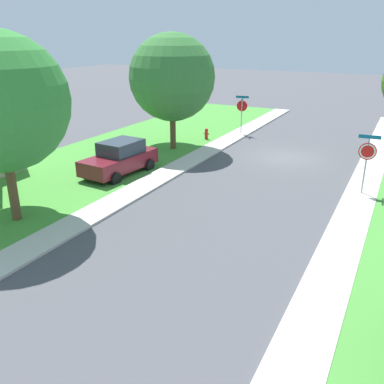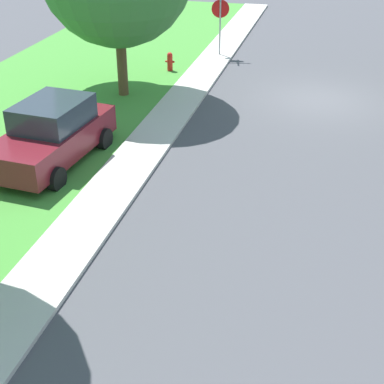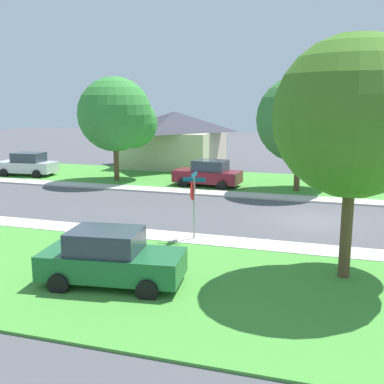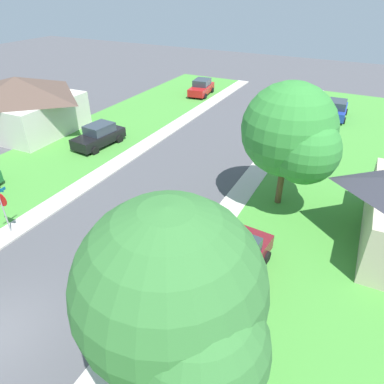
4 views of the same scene
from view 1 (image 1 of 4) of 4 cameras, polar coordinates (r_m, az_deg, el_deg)
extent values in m
plane|color=#4C4C51|center=(25.59, 12.61, 4.57)|extent=(120.00, 120.00, 0.00)
cube|color=beige|center=(17.41, -13.60, -3.08)|extent=(1.40, 56.00, 0.10)
cube|color=#479338|center=(20.64, -23.62, -0.51)|extent=(8.00, 56.00, 0.08)
cube|color=beige|center=(13.80, 18.36, -10.24)|extent=(1.40, 56.00, 0.10)
cylinder|color=#9E9EA3|center=(30.89, 6.74, 10.14)|extent=(0.07, 0.07, 2.60)
cylinder|color=red|center=(30.81, 6.81, 11.53)|extent=(0.75, 0.18, 0.76)
cylinder|color=white|center=(30.83, 6.82, 11.53)|extent=(0.66, 0.14, 0.67)
cylinder|color=red|center=(30.84, 6.82, 11.53)|extent=(0.54, 0.11, 0.55)
cube|color=#0F5B84|center=(30.67, 6.85, 12.69)|extent=(0.91, 0.20, 0.16)
cube|color=#0F5B84|center=(30.70, 6.83, 12.34)|extent=(0.20, 0.91, 0.16)
cylinder|color=#9E9EA3|center=(20.31, 22.45, 3.11)|extent=(0.07, 0.07, 2.60)
cylinder|color=red|center=(20.07, 22.73, 5.11)|extent=(0.76, 0.07, 0.76)
cylinder|color=white|center=(20.05, 22.73, 5.09)|extent=(0.67, 0.04, 0.67)
cylinder|color=red|center=(20.04, 22.73, 5.09)|extent=(0.55, 0.04, 0.55)
cube|color=#0F5B84|center=(19.97, 22.99, 6.90)|extent=(0.92, 0.07, 0.16)
cube|color=#0F5B84|center=(20.01, 22.91, 6.38)|extent=(0.07, 0.92, 0.16)
cube|color=maroon|center=(22.06, -9.84, 4.09)|extent=(2.18, 4.44, 0.76)
cube|color=#2D3842|center=(22.01, -9.61, 6.01)|extent=(1.78, 2.23, 0.68)
cylinder|color=black|center=(20.66, -10.35, 1.80)|extent=(0.30, 0.66, 0.64)
cylinder|color=black|center=(21.87, -13.86, 2.59)|extent=(0.30, 0.66, 0.64)
cylinder|color=black|center=(22.58, -5.83, 3.67)|extent=(0.30, 0.66, 0.64)
cylinder|color=black|center=(23.70, -9.28, 4.32)|extent=(0.30, 0.66, 0.64)
cylinder|color=brown|center=(17.44, -23.23, 0.68)|extent=(0.36, 0.36, 2.85)
cylinder|color=brown|center=(26.54, -2.61, 8.54)|extent=(0.36, 0.36, 2.62)
sphere|color=#367534|center=(26.07, -2.73, 15.28)|extent=(5.19, 5.19, 5.19)
sphere|color=#367534|center=(27.39, -4.06, 14.15)|extent=(3.63, 3.63, 3.63)
cylinder|color=red|center=(29.12, 1.96, 7.71)|extent=(0.22, 0.22, 0.70)
sphere|color=red|center=(29.04, 1.97, 8.42)|extent=(0.22, 0.22, 0.22)
cylinder|color=red|center=(29.04, 2.22, 7.87)|extent=(0.10, 0.08, 0.08)
cylinder|color=red|center=(29.15, 1.72, 7.93)|extent=(0.10, 0.08, 0.08)
camera|label=2|loc=(6.67, -30.80, 20.17)|focal=53.74mm
camera|label=3|loc=(29.57, 60.88, 7.76)|focal=43.75mm
camera|label=4|loc=(32.77, -3.54, 28.57)|focal=32.59mm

